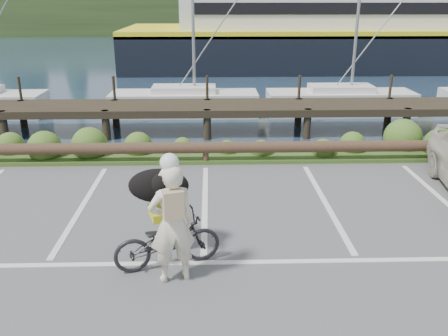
# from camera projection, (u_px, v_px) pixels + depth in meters

# --- Properties ---
(ground) EXTENTS (72.00, 72.00, 0.00)m
(ground) POSITION_uv_depth(u_px,v_px,m) (204.00, 251.00, 8.28)
(ground) COLOR #4D4D4F
(harbor_backdrop) EXTENTS (170.00, 160.00, 30.00)m
(harbor_backdrop) POSITION_uv_depth(u_px,v_px,m) (211.00, 22.00, 81.99)
(harbor_backdrop) COLOR #1A2C3F
(harbor_backdrop) RESTS_ON ground
(vegetation_strip) EXTENTS (34.00, 1.60, 0.10)m
(vegetation_strip) POSITION_uv_depth(u_px,v_px,m) (206.00, 154.00, 13.25)
(vegetation_strip) COLOR #3D5B21
(vegetation_strip) RESTS_ON ground
(log_rail) EXTENTS (32.00, 0.30, 0.60)m
(log_rail) POSITION_uv_depth(u_px,v_px,m) (206.00, 164.00, 12.61)
(log_rail) COLOR #443021
(log_rail) RESTS_ON ground
(bicycle) EXTENTS (1.85, 1.09, 0.92)m
(bicycle) POSITION_uv_depth(u_px,v_px,m) (168.00, 241.00, 7.67)
(bicycle) COLOR black
(bicycle) RESTS_ON ground
(cyclist) EXTENTS (0.81, 0.64, 1.92)m
(cyclist) POSITION_uv_depth(u_px,v_px,m) (172.00, 224.00, 7.14)
(cyclist) COLOR silver
(cyclist) RESTS_ON ground
(dog) EXTENTS (0.77, 1.12, 0.59)m
(dog) POSITION_uv_depth(u_px,v_px,m) (159.00, 186.00, 7.92)
(dog) COLOR black
(dog) RESTS_ON bicycle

